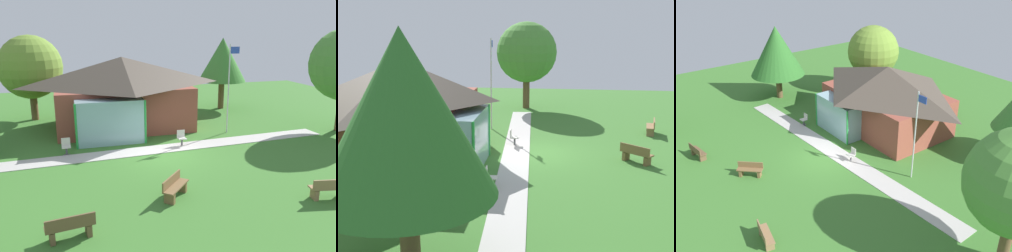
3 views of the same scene
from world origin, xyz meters
The scene contains 11 objects.
ground_plane centered at (0.00, 0.00, 0.00)m, with size 44.00×44.00×0.00m, color #3D752D.
pavilion centered at (-1.24, 6.00, 2.37)m, with size 9.32×7.26×4.53m.
footpath centered at (0.00, 0.95, 0.01)m, with size 19.99×1.30×0.03m, color #BCB7B2.
flagpole centered at (4.79, 2.92, 2.97)m, with size 0.64×0.08×5.37m.
bench_front_center centered at (-0.95, -4.59, 0.40)m, with size 1.33×1.41×0.84m.
bench_front_right centered at (4.63, -6.35, 0.40)m, with size 1.56×0.71×0.84m.
patio_chair_lawn_spare centered at (1.24, 1.22, 0.42)m, with size 0.45×0.45×0.86m.
patio_chair_west centered at (-4.87, 1.47, 0.42)m, with size 0.45×0.45×0.86m.
tree_east_hedge centered at (11.79, 1.39, 4.13)m, with size 4.42×4.42×6.36m.
tree_behind_pavilion_right centered at (7.31, 9.52, 3.87)m, with size 3.73×3.73×5.58m.
tree_west_hedge centered at (-10.72, 2.54, 4.06)m, with size 4.45×4.45×6.08m.
Camera 2 is at (-20.19, -1.05, 6.09)m, focal length 46.14 mm.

